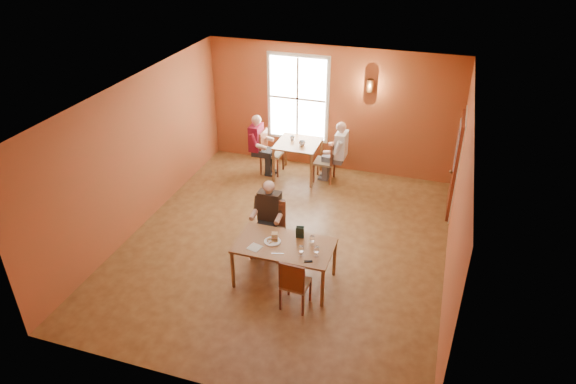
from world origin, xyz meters
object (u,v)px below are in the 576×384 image
(chair_diner_main, at_px, (270,230))
(diner_main, at_px, (269,225))
(main_table, at_px, (284,263))
(chair_empty, at_px, (296,282))
(diner_maroon, at_px, (271,145))
(second_table, at_px, (298,160))
(diner_white, at_px, (326,153))
(chair_diner_maroon, at_px, (272,152))
(chair_diner_white, at_px, (324,161))

(chair_diner_main, relative_size, diner_main, 0.79)
(main_table, relative_size, chair_empty, 1.72)
(diner_main, height_order, diner_maroon, diner_maroon)
(second_table, bearing_deg, diner_white, 0.00)
(diner_main, relative_size, second_table, 1.38)
(diner_main, xyz_separation_m, diner_white, (0.26, 3.21, 0.03))
(diner_main, height_order, chair_diner_maroon, diner_main)
(chair_diner_white, bearing_deg, chair_diner_maroon, 90.00)
(chair_diner_main, xyz_separation_m, chair_diner_maroon, (-1.07, 3.18, -0.01))
(diner_main, bearing_deg, chair_diner_white, -94.12)
(main_table, xyz_separation_m, chair_empty, (0.36, -0.53, 0.09))
(chair_diner_white, bearing_deg, main_table, -175.99)
(chair_diner_white, relative_size, diner_maroon, 0.71)
(diner_main, bearing_deg, diner_white, -94.65)
(chair_diner_white, xyz_separation_m, chair_diner_maroon, (-1.30, 0.00, 0.03))
(chair_empty, distance_m, chair_diner_white, 4.41)
(diner_main, distance_m, chair_diner_maroon, 3.39)
(main_table, xyz_separation_m, second_table, (-0.92, 3.83, 0.05))
(main_table, height_order, diner_white, diner_white)
(chair_diner_maroon, height_order, diner_maroon, diner_maroon)
(diner_main, height_order, second_table, diner_main)
(chair_diner_main, xyz_separation_m, chair_diner_white, (0.23, 3.18, -0.03))
(second_table, height_order, diner_maroon, diner_maroon)
(chair_diner_white, bearing_deg, diner_main, 175.88)
(chair_empty, relative_size, chair_diner_white, 0.95)
(diner_main, distance_m, chair_diner_white, 3.23)
(chair_diner_main, height_order, diner_maroon, diner_maroon)
(diner_white, bearing_deg, chair_diner_white, 90.00)
(diner_main, relative_size, chair_diner_white, 1.35)
(chair_diner_main, xyz_separation_m, diner_main, (0.00, -0.03, 0.14))
(main_table, xyz_separation_m, diner_maroon, (-1.60, 3.83, 0.33))
(chair_diner_white, relative_size, diner_white, 0.71)
(diner_main, distance_m, diner_maroon, 3.39)
(main_table, xyz_separation_m, diner_white, (-0.24, 3.83, 0.32))
(chair_diner_maroon, bearing_deg, diner_white, 90.00)
(diner_white, bearing_deg, main_table, -176.43)
(diner_main, xyz_separation_m, chair_diner_white, (0.23, 3.21, -0.18))
(diner_white, bearing_deg, chair_diner_main, 175.31)
(chair_empty, bearing_deg, main_table, 127.45)
(main_table, distance_m, chair_diner_maroon, 4.14)
(chair_diner_white, bearing_deg, second_table, 90.00)
(chair_empty, height_order, chair_diner_maroon, chair_diner_maroon)
(main_table, relative_size, diner_maroon, 1.15)
(main_table, distance_m, chair_diner_white, 3.84)
(second_table, xyz_separation_m, chair_diner_white, (0.65, 0.00, 0.07))
(chair_diner_main, xyz_separation_m, diner_white, (0.26, 3.18, 0.17))
(main_table, relative_size, chair_diner_maroon, 1.55)
(chair_empty, bearing_deg, chair_diner_white, 101.26)
(chair_diner_main, bearing_deg, main_table, 127.57)
(chair_diner_main, bearing_deg, chair_empty, 126.19)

